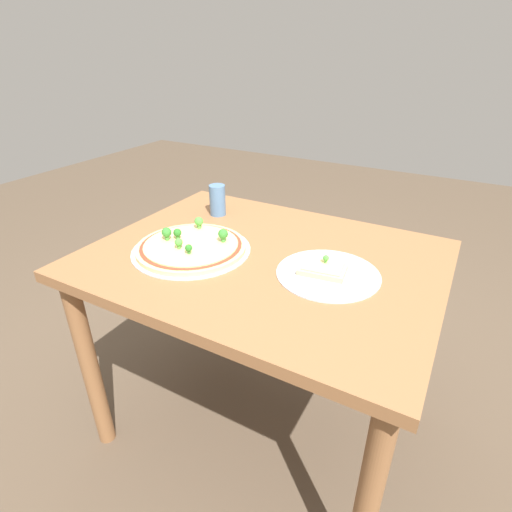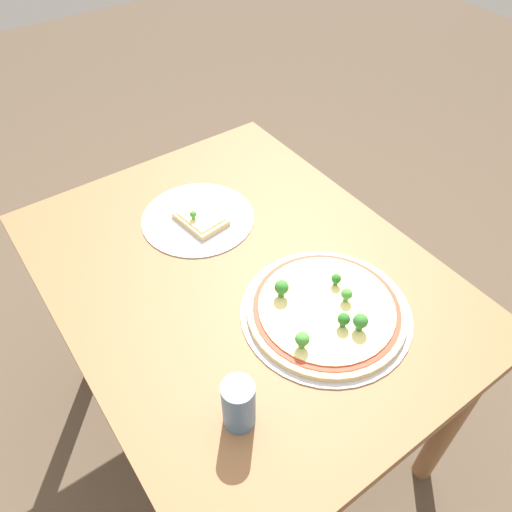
% 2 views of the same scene
% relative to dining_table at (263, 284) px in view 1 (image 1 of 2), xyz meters
% --- Properties ---
extents(ground_plane, '(8.00, 8.00, 0.00)m').
position_rel_dining_table_xyz_m(ground_plane, '(0.00, 0.00, -0.66)').
color(ground_plane, brown).
extents(dining_table, '(1.10, 0.85, 0.77)m').
position_rel_dining_table_xyz_m(dining_table, '(0.00, 0.00, 0.00)').
color(dining_table, brown).
rests_on(dining_table, ground_plane).
extents(pizza_tray_whole, '(0.39, 0.39, 0.07)m').
position_rel_dining_table_xyz_m(pizza_tray_whole, '(0.22, 0.08, 0.12)').
color(pizza_tray_whole, '#B7B7BC').
rests_on(pizza_tray_whole, dining_table).
extents(pizza_tray_slice, '(0.30, 0.30, 0.05)m').
position_rel_dining_table_xyz_m(pizza_tray_slice, '(-0.22, 0.01, 0.12)').
color(pizza_tray_slice, '#B7B7BC').
rests_on(pizza_tray_slice, dining_table).
extents(drinking_cup, '(0.06, 0.06, 0.12)m').
position_rel_dining_table_xyz_m(drinking_cup, '(0.32, -0.22, 0.17)').
color(drinking_cup, '#4C7099').
rests_on(drinking_cup, dining_table).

